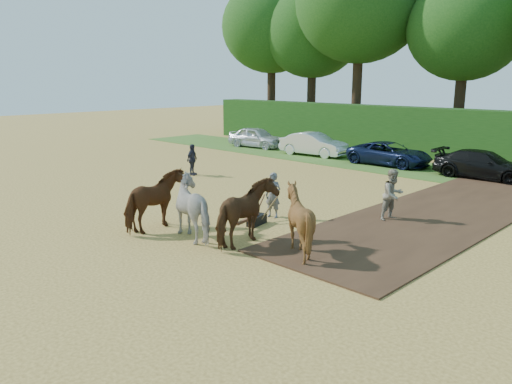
% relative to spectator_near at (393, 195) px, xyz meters
% --- Properties ---
extents(ground, '(120.00, 120.00, 0.00)m').
position_rel_spectator_near_xyz_m(ground, '(-0.66, -4.39, -0.89)').
color(ground, gold).
rests_on(ground, ground).
extents(earth_strip, '(4.50, 17.00, 0.05)m').
position_rel_spectator_near_xyz_m(earth_strip, '(0.84, 2.61, -0.86)').
color(earth_strip, '#472D1C').
rests_on(earth_strip, ground).
extents(grass_verge, '(50.00, 5.00, 0.03)m').
position_rel_spectator_near_xyz_m(grass_verge, '(-0.66, 9.61, -0.87)').
color(grass_verge, '#38601E').
rests_on(grass_verge, ground).
extents(spectator_near, '(0.87, 1.01, 1.77)m').
position_rel_spectator_near_xyz_m(spectator_near, '(0.00, 0.00, 0.00)').
color(spectator_near, '#B8AE91').
rests_on(spectator_near, ground).
extents(spectator_far, '(0.71, 0.99, 1.56)m').
position_rel_spectator_near_xyz_m(spectator_far, '(-11.28, 0.25, -0.11)').
color(spectator_far, '#272734').
rests_on(spectator_far, ground).
extents(plough_team, '(6.33, 5.15, 1.89)m').
position_rel_spectator_near_xyz_m(plough_team, '(-2.43, -5.48, 0.05)').
color(plough_team, '#5D2C17').
rests_on(plough_team, ground).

